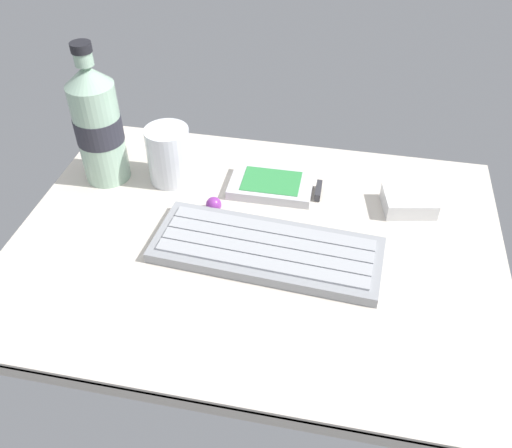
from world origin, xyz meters
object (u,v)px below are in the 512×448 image
Objects in this scene: water_bottle at (98,124)px; trackball_mouse at (214,205)px; handheld_device at (276,185)px; keyboard at (267,249)px; juice_cup at (169,157)px; charger_block at (409,202)px.

water_bottle reaches higher than trackball_mouse.
trackball_mouse is (17.71, -4.91, -7.91)cm from water_bottle.
keyboard is at bearing -85.15° from handheld_device.
juice_cup reaches higher than keyboard.
keyboard is at bearing -144.16° from charger_block.
handheld_device is 0.62× the size of water_bottle.
trackball_mouse is (-26.63, -5.80, -0.10)cm from charger_block.
charger_block is (44.35, 0.89, -7.81)cm from water_bottle.
trackball_mouse reaches higher than handheld_device.
charger_block is (34.78, -0.32, -2.71)cm from juice_cup.
water_bottle is at bearing 164.51° from trackball_mouse.
juice_cup is at bearing -178.60° from handheld_device.
keyboard is 4.24× the size of charger_block.
keyboard is 11.30cm from trackball_mouse.
trackball_mouse is (-7.66, -6.50, 0.37)cm from handheld_device.
juice_cup reaches higher than handheld_device.
handheld_device is at bearing 1.40° from juice_cup.
charger_block is at bearing -2.12° from handheld_device.
charger_block is 27.26cm from trackball_mouse.
water_bottle is at bearing -178.85° from charger_block.
water_bottle is at bearing 155.68° from keyboard.
keyboard is 21.99cm from charger_block.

